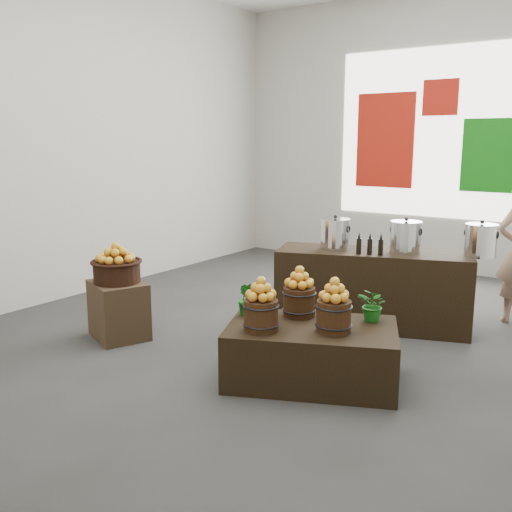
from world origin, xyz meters
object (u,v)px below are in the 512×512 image
Objects in this scene: stock_pot_left at (335,235)px; stock_pot_center at (405,238)px; stock_pot_right at (481,241)px; counter at (372,289)px; wicker_basket at (117,272)px; display_table at (311,353)px; crate at (119,310)px.

stock_pot_left is 1.00× the size of stock_pot_center.
stock_pot_right is at bearing 19.26° from stock_pot_center.
stock_pot_right is at bearing 0.00° from counter.
stock_pot_left reaches higher than counter.
stock_pot_left is at bearing 180.00° from counter.
stock_pot_left is 0.71m from stock_pot_center.
display_table is (2.06, 0.17, -0.43)m from wicker_basket.
display_table is at bearing 4.73° from wicker_basket.
counter reaches higher than wicker_basket.
counter is (1.88, 1.75, -0.26)m from wicker_basket.
stock_pot_left is at bearing 46.94° from crate.
crate is 2.93m from stock_pot_center.
stock_pot_right is at bearing 36.21° from crate.
wicker_basket is 0.23× the size of counter.
display_table is 1.83m from stock_pot_center.
stock_pot_left is at bearing -160.74° from stock_pot_center.
wicker_basket is at bearing -133.06° from stock_pot_left.
crate is 1.25× the size of wicker_basket.
counter is 6.47× the size of stock_pot_center.
stock_pot_right is at bearing 43.78° from display_table.
wicker_basket is 1.49× the size of stock_pot_left.
wicker_basket is at bearing -143.79° from stock_pot_right.
counter is 0.63m from stock_pot_center.
counter is 6.47× the size of stock_pot_left.
wicker_basket is 1.49× the size of stock_pot_right.
stock_pot_right is (0.67, 0.23, 0.00)m from stock_pot_center.
display_table is 4.43× the size of stock_pot_right.
stock_pot_center and stock_pot_right have the same top height.
crate reaches higher than display_table.
crate is at bearing -139.66° from stock_pot_center.
stock_pot_left is at bearing 46.94° from wicker_basket.
stock_pot_center is 0.71m from stock_pot_right.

